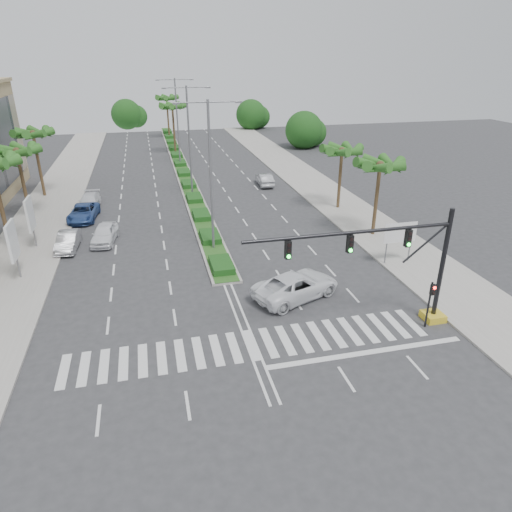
# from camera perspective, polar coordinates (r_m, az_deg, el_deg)

# --- Properties ---
(ground) EXTENTS (160.00, 160.00, 0.00)m
(ground) POSITION_cam_1_polar(r_m,az_deg,el_deg) (26.24, -0.57, -11.06)
(ground) COLOR #333335
(ground) RESTS_ON ground
(footpath_right) EXTENTS (6.00, 120.00, 0.15)m
(footpath_right) POSITION_cam_1_polar(r_m,az_deg,el_deg) (47.96, 11.87, 5.27)
(footpath_right) COLOR gray
(footpath_right) RESTS_ON ground
(footpath_left) EXTENTS (6.00, 120.00, 0.15)m
(footpath_left) POSITION_cam_1_polar(r_m,az_deg,el_deg) (44.82, -26.13, 1.92)
(footpath_left) COLOR gray
(footpath_left) RESTS_ON ground
(median) EXTENTS (2.20, 75.00, 0.20)m
(median) POSITION_cam_1_polar(r_m,az_deg,el_deg) (67.78, -9.36, 10.95)
(median) COLOR gray
(median) RESTS_ON ground
(median_grass) EXTENTS (1.80, 75.00, 0.04)m
(median_grass) POSITION_cam_1_polar(r_m,az_deg,el_deg) (67.75, -9.36, 11.05)
(median_grass) COLOR #284F1B
(median_grass) RESTS_ON median
(signal_gantry) EXTENTS (12.60, 1.20, 7.20)m
(signal_gantry) POSITION_cam_1_polar(r_m,az_deg,el_deg) (27.76, 18.40, -2.04)
(signal_gantry) COLOR gold
(signal_gantry) RESTS_ON ground
(pedestrian_signal) EXTENTS (0.28, 0.36, 3.00)m
(pedestrian_signal) POSITION_cam_1_polar(r_m,az_deg,el_deg) (28.58, 21.00, -4.86)
(pedestrian_signal) COLOR black
(pedestrian_signal) RESTS_ON ground
(direction_sign) EXTENTS (2.70, 0.11, 3.40)m
(direction_sign) POSITION_cam_1_polar(r_m,az_deg,el_deg) (36.47, 17.56, 2.61)
(direction_sign) COLOR slate
(direction_sign) RESTS_ON ground
(billboard_near) EXTENTS (0.18, 2.10, 4.35)m
(billboard_near) POSITION_cam_1_polar(r_m,az_deg,el_deg) (36.40, -28.15, 1.63)
(billboard_near) COLOR slate
(billboard_near) RESTS_ON ground
(billboard_far) EXTENTS (0.18, 2.10, 4.35)m
(billboard_far) POSITION_cam_1_polar(r_m,az_deg,el_deg) (41.91, -26.40, 4.67)
(billboard_far) COLOR slate
(billboard_far) RESTS_ON ground
(palm_left_far) EXTENTS (4.57, 4.68, 7.35)m
(palm_left_far) POSITION_cam_1_polar(r_m,az_deg,el_deg) (49.12, -27.71, 11.29)
(palm_left_far) COLOR brown
(palm_left_far) RESTS_ON ground
(palm_left_end) EXTENTS (4.57, 4.68, 7.75)m
(palm_left_end) POSITION_cam_1_polar(r_m,az_deg,el_deg) (56.76, -26.08, 13.38)
(palm_left_end) COLOR brown
(palm_left_end) RESTS_ON ground
(palm_right_near) EXTENTS (4.57, 4.68, 7.05)m
(palm_right_near) POSITION_cam_1_polar(r_m,az_deg,el_deg) (40.88, 15.23, 10.66)
(palm_right_near) COLOR brown
(palm_right_near) RESTS_ON ground
(palm_right_far) EXTENTS (4.57, 4.68, 6.75)m
(palm_right_far) POSITION_cam_1_polar(r_m,az_deg,el_deg) (47.95, 10.68, 12.61)
(palm_right_far) COLOR brown
(palm_right_far) RESTS_ON ground
(palm_median_a) EXTENTS (4.57, 4.68, 8.05)m
(palm_median_a) POSITION_cam_1_polar(r_m,az_deg,el_deg) (76.49, -10.41, 17.73)
(palm_median_a) COLOR brown
(palm_median_a) RESTS_ON ground
(palm_median_b) EXTENTS (4.57, 4.68, 8.05)m
(palm_median_b) POSITION_cam_1_polar(r_m,az_deg,el_deg) (91.39, -11.11, 18.65)
(palm_median_b) COLOR brown
(palm_median_b) RESTS_ON ground
(streetlight_near) EXTENTS (5.10, 0.25, 12.00)m
(streetlight_near) POSITION_cam_1_polar(r_m,az_deg,el_deg) (36.21, -5.71, 10.71)
(streetlight_near) COLOR slate
(streetlight_near) RESTS_ON ground
(streetlight_mid) EXTENTS (5.10, 0.25, 12.00)m
(streetlight_mid) POSITION_cam_1_polar(r_m,az_deg,el_deg) (51.82, -8.37, 14.60)
(streetlight_mid) COLOR slate
(streetlight_mid) RESTS_ON ground
(streetlight_far) EXTENTS (5.10, 0.25, 12.00)m
(streetlight_far) POSITION_cam_1_polar(r_m,az_deg,el_deg) (67.61, -9.83, 16.67)
(streetlight_far) COLOR slate
(streetlight_far) RESTS_ON ground
(car_parked_a) EXTENTS (2.48, 4.82, 1.57)m
(car_parked_a) POSITION_cam_1_polar(r_m,az_deg,el_deg) (41.61, -18.42, 2.66)
(car_parked_a) COLOR white
(car_parked_a) RESTS_ON ground
(car_parked_b) EXTENTS (1.79, 4.49, 1.45)m
(car_parked_b) POSITION_cam_1_polar(r_m,az_deg,el_deg) (41.22, -22.45, 1.75)
(car_parked_b) COLOR #A6A6AA
(car_parked_b) RESTS_ON ground
(car_parked_c) EXTENTS (2.96, 5.52, 1.47)m
(car_parked_c) POSITION_cam_1_polar(r_m,az_deg,el_deg) (48.13, -20.77, 5.10)
(car_parked_c) COLOR #2D4B8B
(car_parked_c) RESTS_ON ground
(car_parked_d) EXTENTS (2.29, 5.00, 1.42)m
(car_parked_d) POSITION_cam_1_polar(r_m,az_deg,el_deg) (51.76, -20.11, 6.43)
(car_parked_d) COLOR silver
(car_parked_d) RESTS_ON ground
(car_crossing) EXTENTS (6.78, 4.97, 1.71)m
(car_crossing) POSITION_cam_1_polar(r_m,az_deg,el_deg) (30.67, 5.05, -3.70)
(car_crossing) COLOR white
(car_crossing) RESTS_ON ground
(car_right) EXTENTS (1.80, 4.60, 1.49)m
(car_right) POSITION_cam_1_polar(r_m,az_deg,el_deg) (57.32, 1.08, 9.54)
(car_right) COLOR #ACACB1
(car_right) RESTS_ON ground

